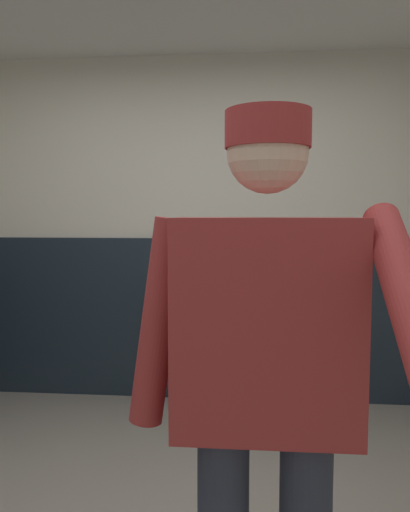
# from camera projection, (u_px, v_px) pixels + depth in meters

# --- Properties ---
(wall_back) EXTENTS (4.26, 0.12, 2.58)m
(wall_back) POSITION_uv_depth(u_px,v_px,m) (200.00, 230.00, 3.81)
(wall_back) COLOR beige
(wall_back) RESTS_ON ground_plane
(wainscot_band_back) EXTENTS (3.66, 0.03, 1.23)m
(wainscot_band_back) POSITION_uv_depth(u_px,v_px,m) (199.00, 319.00, 3.80)
(wainscot_band_back) COLOR #19232D
(wainscot_band_back) RESTS_ON ground_plane
(urinal_solo) EXTENTS (0.40, 0.34, 1.24)m
(urinal_solo) POSITION_uv_depth(u_px,v_px,m) (186.00, 301.00, 3.65)
(urinal_solo) COLOR white
(urinal_solo) RESTS_ON ground_plane
(person) EXTENTS (0.69, 0.60, 1.67)m
(person) POSITION_uv_depth(u_px,v_px,m) (265.00, 378.00, 1.30)
(person) COLOR #2D3342
(person) RESTS_ON ground_plane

